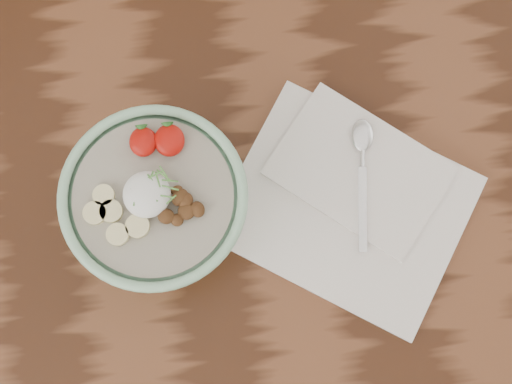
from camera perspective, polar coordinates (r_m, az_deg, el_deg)
table at (r=94.49cm, az=-3.51°, el=-4.43°), size 160.00×90.00×75.00cm
breakfast_bowl at (r=79.60cm, az=-7.85°, el=-0.90°), size 20.15×20.15×13.22cm
napkin at (r=85.83cm, az=7.49°, el=-0.62°), size 34.53×33.14×1.66cm
spoon at (r=85.91cm, az=8.51°, el=3.06°), size 4.10×16.13×0.84cm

